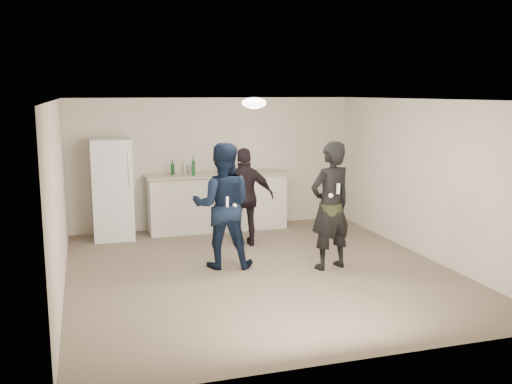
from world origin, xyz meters
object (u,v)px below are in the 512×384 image
object	(u,v)px
fridge	(112,189)
woman	(330,206)
man	(223,206)
counter	(218,203)
spectator	(245,197)
shaker	(190,170)

from	to	relation	value
fridge	woman	bearing A→B (deg)	-42.79
man	woman	xyz separation A→B (m)	(1.50, -0.54, 0.01)
counter	woman	xyz separation A→B (m)	(1.05, -2.84, 0.43)
fridge	man	distance (m)	2.68
counter	fridge	xyz separation A→B (m)	(-1.95, -0.07, 0.38)
man	counter	bearing A→B (deg)	-86.09
woman	spectator	distance (m)	1.82
fridge	shaker	xyz separation A→B (m)	(1.43, 0.14, 0.28)
shaker	spectator	xyz separation A→B (m)	(0.71, -1.30, -0.33)
shaker	woman	size ratio (longest dim) A/B	0.09
counter	woman	bearing A→B (deg)	-69.78
shaker	woman	distance (m)	3.31
shaker	man	distance (m)	2.38
man	spectator	world-z (taller)	man
man	spectator	distance (m)	1.25
shaker	spectator	distance (m)	1.52
fridge	man	bearing A→B (deg)	-56.25
man	woman	bearing A→B (deg)	175.34
shaker	man	world-z (taller)	man
shaker	spectator	bearing A→B (deg)	-61.44
fridge	shaker	bearing A→B (deg)	5.74
woman	spectator	size ratio (longest dim) A/B	1.13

